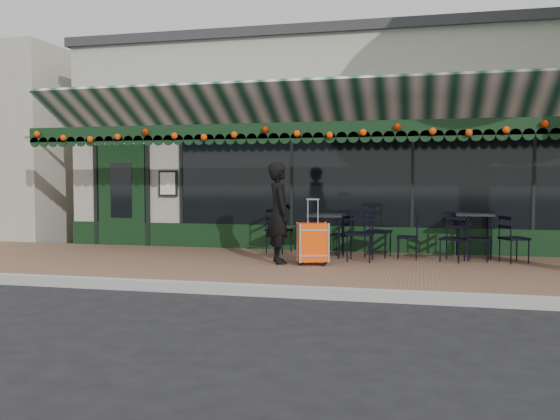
% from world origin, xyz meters
% --- Properties ---
extents(ground, '(80.00, 80.00, 0.00)m').
position_xyz_m(ground, '(0.00, 0.00, 0.00)').
color(ground, black).
rests_on(ground, ground).
extents(sidewalk, '(18.00, 4.00, 0.15)m').
position_xyz_m(sidewalk, '(0.00, 2.00, 0.07)').
color(sidewalk, brown).
rests_on(sidewalk, ground).
extents(curb, '(18.00, 0.16, 0.15)m').
position_xyz_m(curb, '(0.00, -0.08, 0.07)').
color(curb, '#9E9E99').
rests_on(curb, ground).
extents(restaurant_building, '(12.00, 9.60, 4.50)m').
position_xyz_m(restaurant_building, '(0.00, 7.84, 2.27)').
color(restaurant_building, '#A7A291').
rests_on(restaurant_building, ground).
extents(woman, '(0.64, 0.74, 1.73)m').
position_xyz_m(woman, '(-0.80, 2.03, 1.01)').
color(woman, black).
rests_on(woman, sidewalk).
extents(suitcase, '(0.55, 0.43, 1.11)m').
position_xyz_m(suitcase, '(-0.19, 1.92, 0.52)').
color(suitcase, '#FF4608').
rests_on(suitcase, sidewalk).
extents(cafe_table_a, '(0.66, 0.66, 0.82)m').
position_xyz_m(cafe_table_a, '(2.52, 3.57, 0.89)').
color(cafe_table_a, black).
rests_on(cafe_table_a, sidewalk).
extents(cafe_table_b, '(0.64, 0.64, 0.79)m').
position_xyz_m(cafe_table_b, '(-0.14, 3.06, 0.86)').
color(cafe_table_b, black).
rests_on(cafe_table_b, sidewalk).
extents(chair_a_left, '(0.39, 0.39, 0.77)m').
position_xyz_m(chair_a_left, '(1.33, 3.05, 0.54)').
color(chair_a_left, black).
rests_on(chair_a_left, sidewalk).
extents(chair_a_right, '(0.45, 0.45, 0.77)m').
position_xyz_m(chair_a_right, '(2.56, 3.06, 0.53)').
color(chair_a_right, black).
rests_on(chair_a_right, sidewalk).
extents(chair_a_front, '(0.51, 0.51, 0.79)m').
position_xyz_m(chair_a_front, '(2.11, 2.87, 0.55)').
color(chair_a_front, black).
rests_on(chair_a_front, sidewalk).
extents(chair_a_extra, '(0.55, 0.55, 0.83)m').
position_xyz_m(chair_a_extra, '(3.13, 3.00, 0.56)').
color(chair_a_extra, black).
rests_on(chair_a_extra, sidewalk).
extents(chair_b_left, '(0.50, 0.50, 0.78)m').
position_xyz_m(chair_b_left, '(0.09, 3.19, 0.54)').
color(chair_b_left, black).
rests_on(chair_b_left, sidewalk).
extents(chair_b_right, '(0.55, 0.55, 0.92)m').
position_xyz_m(chair_b_right, '(0.79, 3.25, 0.61)').
color(chair_b_right, black).
rests_on(chair_b_right, sidewalk).
extents(chair_b_front, '(0.50, 0.50, 0.95)m').
position_xyz_m(chair_b_front, '(0.53, 2.60, 0.62)').
color(chair_b_front, black).
rests_on(chair_b_front, sidewalk).
extents(chair_solo, '(0.54, 0.54, 0.87)m').
position_xyz_m(chair_solo, '(-1.15, 3.45, 0.59)').
color(chair_solo, black).
rests_on(chair_solo, sidewalk).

